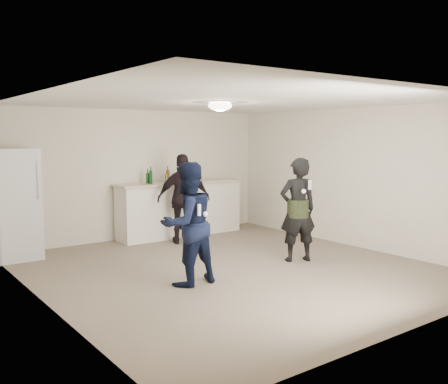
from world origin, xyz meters
TOP-DOWN VIEW (x-y plane):
  - floor at (0.00, 0.00)m, footprint 6.00×6.00m
  - ceiling at (0.00, 0.00)m, footprint 6.00×6.00m
  - wall_back at (0.00, 3.00)m, footprint 6.00×0.00m
  - wall_front at (0.00, -3.00)m, footprint 6.00×0.00m
  - wall_left at (-2.75, 0.00)m, footprint 0.00×6.00m
  - wall_right at (2.75, 0.00)m, footprint 0.00×6.00m
  - counter at (0.73, 2.67)m, footprint 2.60×0.56m
  - counter_top at (0.73, 2.67)m, footprint 2.68×0.64m
  - fridge at (-2.44, 2.60)m, footprint 0.70×0.70m
  - fridge_handle at (-2.16, 2.23)m, footprint 0.02×0.02m
  - ceiling_dome at (0.00, 0.30)m, footprint 0.36×0.36m
  - shaker at (0.39, 2.68)m, footprint 0.08×0.08m
  - man at (-0.96, -0.28)m, footprint 0.85×0.68m
  - woman at (1.14, -0.23)m, footprint 0.71×0.59m
  - camo_shorts at (1.14, -0.23)m, footprint 0.34×0.34m
  - spectator at (0.40, 2.00)m, footprint 1.06×0.78m
  - remote_man at (-0.96, -0.56)m, footprint 0.04×0.04m
  - nunchuk_man at (-0.84, -0.53)m, footprint 0.07×0.07m
  - remote_woman at (1.14, -0.48)m, footprint 0.04×0.04m
  - nunchuk_woman at (1.04, -0.45)m, footprint 0.07×0.07m
  - bottle_cluster at (0.45, 2.71)m, footprint 1.09×0.23m

SIDE VIEW (x-z plane):
  - floor at x=0.00m, z-range 0.00..0.00m
  - counter at x=0.73m, z-range 0.00..1.05m
  - man at x=-0.96m, z-range 0.00..1.66m
  - woman at x=1.14m, z-range 0.00..1.66m
  - spectator at x=0.40m, z-range 0.00..1.67m
  - camo_shorts at x=1.14m, z-range 0.71..0.99m
  - fridge at x=-2.44m, z-range 0.00..1.80m
  - nunchuk_man at x=-0.84m, z-range 0.95..1.01m
  - remote_man at x=-0.96m, z-range 0.98..1.12m
  - counter_top at x=0.73m, z-range 1.05..1.09m
  - nunchuk_woman at x=1.04m, z-range 1.11..1.18m
  - shaker at x=0.39m, z-range 1.09..1.26m
  - bottle_cluster at x=0.45m, z-range 1.08..1.33m
  - wall_back at x=0.00m, z-range -1.75..4.25m
  - wall_front at x=0.00m, z-range -1.75..4.25m
  - wall_left at x=-2.75m, z-range -1.75..4.25m
  - wall_right at x=2.75m, z-range -1.75..4.25m
  - remote_woman at x=1.14m, z-range 1.18..1.32m
  - fridge_handle at x=-2.16m, z-range 1.00..1.60m
  - ceiling_dome at x=0.00m, z-range 2.37..2.53m
  - ceiling at x=0.00m, z-range 2.50..2.50m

